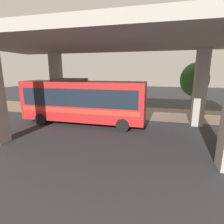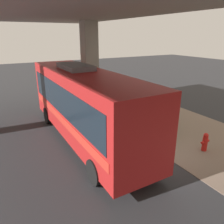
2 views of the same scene
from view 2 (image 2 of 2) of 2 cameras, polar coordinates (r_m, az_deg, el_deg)
The scene contains 9 objects.
ground_plane at distance 10.92m, azimuth 11.48°, elevation -9.92°, with size 80.00×80.00×0.00m, color #2D2D30.
sidewalk_strip at distance 12.92m, azimuth 21.69°, elevation -6.11°, with size 6.00×40.00×0.02m.
overpass at distance 7.47m, azimuth -11.30°, elevation 24.19°, with size 9.40×20.83×6.74m.
bus at distance 11.14m, azimuth -7.26°, elevation 2.60°, with size 2.62×10.25×3.86m.
fire_hydrant at distance 11.41m, azimuth 23.12°, elevation -7.20°, with size 0.51×0.25×0.93m.
planter_front at distance 15.60m, azimuth 3.37°, elevation 3.00°, with size 1.43×1.43×1.74m.
planter_middle at distance 11.72m, azimuth 13.03°, elevation -3.62°, with size 1.20×1.20×1.54m.
planter_back at distance 15.01m, azimuth 7.86°, elevation 1.95°, with size 1.08×1.08×1.57m.
planter_extra at distance 13.15m, azimuth 9.80°, elevation -0.50°, with size 1.41×1.41×1.74m.
Camera 2 is at (6.46, 7.03, 5.30)m, focal length 35.00 mm.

